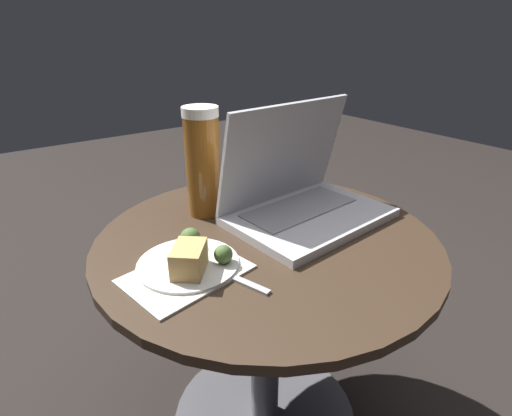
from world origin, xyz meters
TOP-DOWN VIEW (x-y plane):
  - ground_plane at (0.00, 0.00)m, footprint 6.00×6.00m
  - table at (0.00, 0.00)m, footprint 0.67×0.67m
  - napkin at (-0.19, -0.03)m, footprint 0.21×0.17m
  - laptop at (0.11, 0.03)m, footprint 0.34×0.25m
  - beer_glass at (-0.04, 0.16)m, footprint 0.07×0.07m
  - snack_plate at (-0.17, -0.02)m, footprint 0.17×0.17m
  - fork at (-0.14, -0.06)m, footprint 0.07×0.17m

SIDE VIEW (x-z plane):
  - ground_plane at x=0.00m, z-range 0.00..0.00m
  - table at x=0.00m, z-range 0.10..0.61m
  - napkin at x=-0.19m, z-range 0.51..0.52m
  - fork at x=-0.14m, z-range 0.51..0.52m
  - snack_plate at x=-0.17m, z-range 0.50..0.56m
  - laptop at x=0.11m, z-range 0.44..0.68m
  - beer_glass at x=-0.04m, z-range 0.51..0.74m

